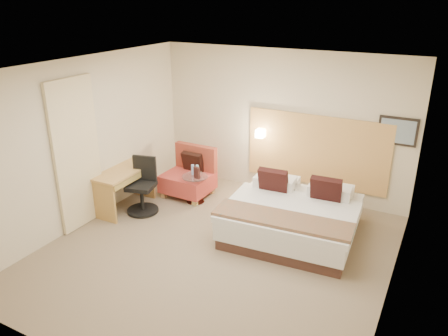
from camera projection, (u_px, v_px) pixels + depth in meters
The scene contains 20 objects.
floor at pixel (216, 253), 6.50m from camera, with size 4.80×5.00×0.02m, color #7B6A53.
ceiling at pixel (215, 68), 5.49m from camera, with size 4.80×5.00×0.02m, color silver.
wall_back at pixel (281, 124), 8.05m from camera, with size 4.80×0.02×2.70m, color beige.
wall_front at pixel (81, 259), 3.94m from camera, with size 4.80×0.02×2.70m, color beige.
wall_left at pixel (85, 142), 7.05m from camera, with size 0.02×5.00×2.70m, color beige.
wall_right at pixel (401, 205), 4.95m from camera, with size 0.02×5.00×2.70m, color beige.
headboard_panel at pixel (316, 150), 7.86m from camera, with size 2.60×0.04×1.30m, color tan.
art_frame at pixel (398, 131), 7.09m from camera, with size 0.62×0.03×0.47m, color black.
art_canvas at pixel (398, 131), 7.08m from camera, with size 0.54×0.01×0.39m, color gray.
lamp_arm at pixel (262, 133), 8.21m from camera, with size 0.02×0.02×0.12m, color white.
lamp_shade at pixel (260, 133), 8.16m from camera, with size 0.15×0.15×0.15m, color #FFEDC6.
curtain at pixel (77, 155), 6.87m from camera, with size 0.06×0.90×2.42m, color beige.
bottle_a at pixel (193, 170), 7.88m from camera, with size 0.06×0.06×0.19m, color #9AB2EE.
bottle_b at pixel (197, 170), 7.87m from camera, with size 0.06×0.06×0.19m, color #84B3CC.
menu_folder at pixel (197, 173), 7.72m from camera, with size 0.12×0.05×0.21m, color #381817.
bed at pixel (293, 216), 6.89m from camera, with size 2.09×2.05×0.96m.
lounge_chair at pixel (190, 176), 8.26m from camera, with size 0.88×0.77×0.92m.
side_table at pixel (195, 188), 7.94m from camera, with size 0.59×0.59×0.53m.
desk at pixel (125, 178), 7.63m from camera, with size 0.56×1.18×0.73m.
desk_chair at pixel (143, 190), 7.59m from camera, with size 0.66×0.66×0.97m.
Camera 1 is at (2.72, -4.86, 3.57)m, focal length 35.00 mm.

